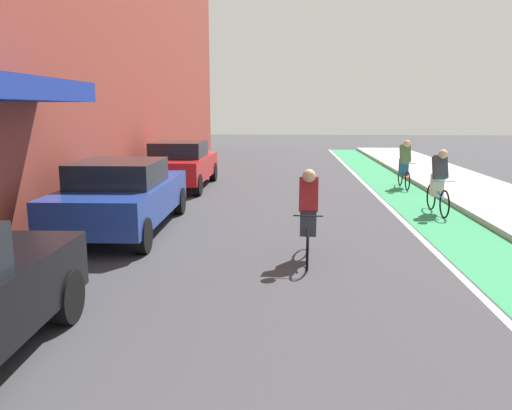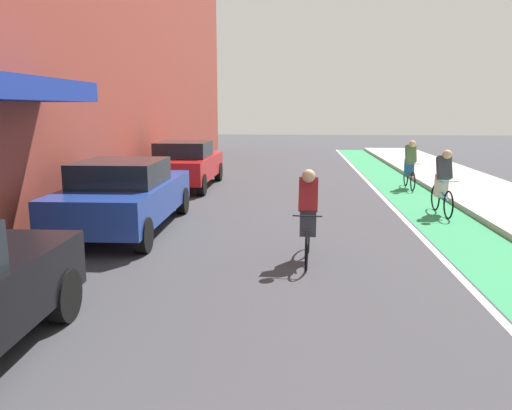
# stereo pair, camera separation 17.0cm
# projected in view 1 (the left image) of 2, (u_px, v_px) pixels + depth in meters

# --- Properties ---
(ground_plane) EXTENTS (75.75, 75.75, 0.00)m
(ground_plane) POSITION_uv_depth(u_px,v_px,m) (284.00, 207.00, 13.63)
(ground_plane) COLOR #38383D
(bike_lane_paint) EXTENTS (1.60, 34.43, 0.00)m
(bike_lane_paint) POSITION_uv_depth(u_px,v_px,m) (407.00, 196.00, 15.38)
(bike_lane_paint) COLOR #2D8451
(bike_lane_paint) RESTS_ON ground
(lane_divider_stripe) EXTENTS (0.12, 34.43, 0.00)m
(lane_divider_stripe) POSITION_uv_depth(u_px,v_px,m) (376.00, 195.00, 15.43)
(lane_divider_stripe) COLOR white
(lane_divider_stripe) RESTS_ON ground
(sidewalk_right) EXTENTS (2.99, 34.43, 0.14)m
(sidewalk_right) POSITION_uv_depth(u_px,v_px,m) (484.00, 194.00, 15.23)
(sidewalk_right) COLOR #A8A59E
(sidewalk_right) RESTS_ON ground
(building_facade_left) EXTENTS (4.15, 34.43, 10.68)m
(building_facade_left) POSITION_uv_depth(u_px,v_px,m) (72.00, 14.00, 14.94)
(building_facade_left) COLOR brown
(building_facade_left) RESTS_ON ground
(parked_sedan_blue) EXTENTS (2.03, 4.66, 1.53)m
(parked_sedan_blue) POSITION_uv_depth(u_px,v_px,m) (122.00, 195.00, 10.83)
(parked_sedan_blue) COLOR navy
(parked_sedan_blue) RESTS_ON ground
(parked_sedan_red) EXTENTS (1.92, 4.35, 1.53)m
(parked_sedan_red) POSITION_uv_depth(u_px,v_px,m) (180.00, 164.00, 16.79)
(parked_sedan_red) COLOR red
(parked_sedan_red) RESTS_ON ground
(cyclist_mid) EXTENTS (0.48, 1.72, 1.62)m
(cyclist_mid) POSITION_uv_depth(u_px,v_px,m) (308.00, 215.00, 8.69)
(cyclist_mid) COLOR black
(cyclist_mid) RESTS_ON ground
(cyclist_trailing) EXTENTS (0.48, 1.73, 1.62)m
(cyclist_trailing) POSITION_uv_depth(u_px,v_px,m) (439.00, 180.00, 12.59)
(cyclist_trailing) COLOR black
(cyclist_trailing) RESTS_ON ground
(cyclist_far) EXTENTS (0.48, 1.66, 1.59)m
(cyclist_far) POSITION_uv_depth(u_px,v_px,m) (404.00, 163.00, 16.72)
(cyclist_far) COLOR black
(cyclist_far) RESTS_ON ground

